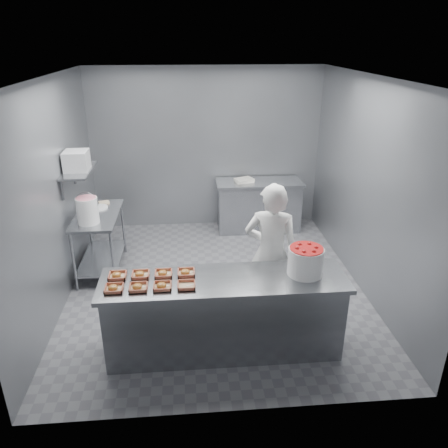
% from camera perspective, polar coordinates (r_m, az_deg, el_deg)
% --- Properties ---
extents(floor, '(4.50, 4.50, 0.00)m').
position_cam_1_polar(floor, '(6.21, -1.08, -8.01)').
color(floor, '#4C4C51').
rests_on(floor, ground).
extents(ceiling, '(4.50, 4.50, 0.00)m').
position_cam_1_polar(ceiling, '(5.32, -1.32, 18.69)').
color(ceiling, white).
rests_on(ceiling, wall_back).
extents(wall_back, '(4.00, 0.04, 2.80)m').
position_cam_1_polar(wall_back, '(7.77, -2.33, 9.71)').
color(wall_back, slate).
rests_on(wall_back, ground).
extents(wall_left, '(0.04, 4.50, 2.80)m').
position_cam_1_polar(wall_left, '(5.84, -21.21, 3.45)').
color(wall_left, slate).
rests_on(wall_left, ground).
extents(wall_right, '(0.04, 4.50, 2.80)m').
position_cam_1_polar(wall_right, '(6.07, 18.07, 4.62)').
color(wall_right, slate).
rests_on(wall_right, ground).
extents(service_counter, '(2.60, 0.70, 0.90)m').
position_cam_1_polar(service_counter, '(4.84, 0.01, -11.73)').
color(service_counter, slate).
rests_on(service_counter, ground).
extents(prep_table, '(0.60, 1.20, 0.90)m').
position_cam_1_polar(prep_table, '(6.59, -15.97, -1.22)').
color(prep_table, slate).
rests_on(prep_table, ground).
extents(back_counter, '(1.50, 0.60, 0.90)m').
position_cam_1_polar(back_counter, '(7.81, 4.53, 2.44)').
color(back_counter, slate).
rests_on(back_counter, ground).
extents(wall_shelf, '(0.35, 0.90, 0.03)m').
position_cam_1_polar(wall_shelf, '(6.30, -18.45, 6.67)').
color(wall_shelf, slate).
rests_on(wall_shelf, wall_left).
extents(tray_0, '(0.19, 0.18, 0.06)m').
position_cam_1_polar(tray_0, '(4.53, -14.21, -8.13)').
color(tray_0, tan).
rests_on(tray_0, service_counter).
extents(tray_1, '(0.19, 0.18, 0.06)m').
position_cam_1_polar(tray_1, '(4.49, -11.16, -8.08)').
color(tray_1, tan).
rests_on(tray_1, service_counter).
extents(tray_2, '(0.19, 0.18, 0.06)m').
position_cam_1_polar(tray_2, '(4.47, -8.08, -8.02)').
color(tray_2, tan).
rests_on(tray_2, service_counter).
extents(tray_3, '(0.19, 0.18, 0.04)m').
position_cam_1_polar(tray_3, '(4.46, -4.93, -7.96)').
color(tray_3, tan).
rests_on(tray_3, service_counter).
extents(tray_4, '(0.19, 0.18, 0.06)m').
position_cam_1_polar(tray_4, '(4.74, -13.78, -6.54)').
color(tray_4, tan).
rests_on(tray_4, service_counter).
extents(tray_5, '(0.19, 0.18, 0.06)m').
position_cam_1_polar(tray_5, '(4.71, -10.88, -6.49)').
color(tray_5, tan).
rests_on(tray_5, service_counter).
extents(tray_6, '(0.19, 0.18, 0.06)m').
position_cam_1_polar(tray_6, '(4.69, -7.95, -6.42)').
color(tray_6, tan).
rests_on(tray_6, service_counter).
extents(tray_7, '(0.19, 0.18, 0.06)m').
position_cam_1_polar(tray_7, '(4.68, -4.99, -6.33)').
color(tray_7, tan).
rests_on(tray_7, service_counter).
extents(worker, '(0.72, 0.57, 1.74)m').
position_cam_1_polar(worker, '(5.21, 6.16, -3.79)').
color(worker, white).
rests_on(worker, ground).
extents(strawberry_tub, '(0.37, 0.37, 0.31)m').
position_cam_1_polar(strawberry_tub, '(4.68, 10.61, -4.67)').
color(strawberry_tub, silver).
rests_on(strawberry_tub, service_counter).
extents(glaze_bucket, '(0.30, 0.29, 0.44)m').
position_cam_1_polar(glaze_bucket, '(6.12, -17.41, 1.77)').
color(glaze_bucket, silver).
rests_on(glaze_bucket, prep_table).
extents(bucket_lid, '(0.35, 0.35, 0.02)m').
position_cam_1_polar(bucket_lid, '(6.68, -16.13, 2.07)').
color(bucket_lid, silver).
rests_on(bucket_lid, prep_table).
extents(rag, '(0.18, 0.17, 0.02)m').
position_cam_1_polar(rag, '(6.86, -15.40, 2.73)').
color(rag, '#CCB28C').
rests_on(rag, prep_table).
extents(appliance, '(0.31, 0.36, 0.26)m').
position_cam_1_polar(appliance, '(6.22, -18.70, 7.85)').
color(appliance, gray).
rests_on(appliance, wall_shelf).
extents(paper_stack, '(0.35, 0.29, 0.06)m').
position_cam_1_polar(paper_stack, '(7.61, 2.64, 5.74)').
color(paper_stack, silver).
rests_on(paper_stack, back_counter).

